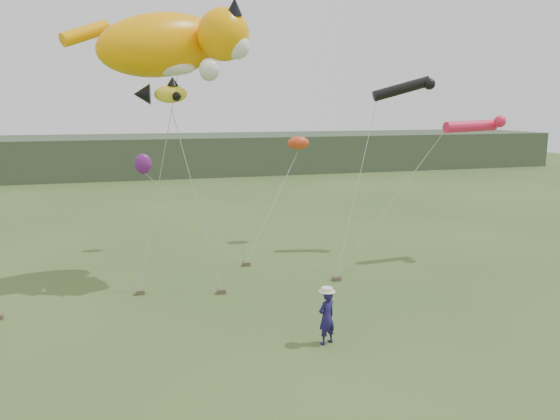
{
  "coord_description": "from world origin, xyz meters",
  "views": [
    {
      "loc": [
        -3.95,
        -15.62,
        7.25
      ],
      "look_at": [
        1.32,
        3.0,
        3.53
      ],
      "focal_mm": 35.0,
      "sensor_mm": 36.0,
      "label": 1
    }
  ],
  "objects": [
    {
      "name": "festival_attendant",
      "position": [
        1.73,
        -0.81,
        0.86
      ],
      "size": [
        0.74,
        0.63,
        1.73
      ],
      "primitive_type": "imported",
      "rotation": [
        0.0,
        0.0,
        3.56
      ],
      "color": "#1A144E",
      "rests_on": "ground"
    },
    {
      "name": "ground",
      "position": [
        0.0,
        0.0,
        0.0
      ],
      "size": [
        120.0,
        120.0,
        0.0
      ],
      "primitive_type": "plane",
      "color": "#385123",
      "rests_on": "ground"
    },
    {
      "name": "fish_kite",
      "position": [
        -2.57,
        5.94,
        7.69
      ],
      "size": [
        2.06,
        1.38,
        1.06
      ],
      "color": "yellow",
      "rests_on": "ground"
    },
    {
      "name": "sandbag_anchors",
      "position": [
        -1.46,
        5.4,
        0.09
      ],
      "size": [
        13.14,
        4.19,
        0.17
      ],
      "color": "brown",
      "rests_on": "ground"
    },
    {
      "name": "cat_kite",
      "position": [
        -1.81,
        7.1,
        9.66
      ],
      "size": [
        7.26,
        4.34,
        3.29
      ],
      "color": "#FFA200",
      "rests_on": "ground"
    },
    {
      "name": "tube_kites",
      "position": [
        10.57,
        7.81,
        7.25
      ],
      "size": [
        5.2,
        3.88,
        2.67
      ],
      "color": "black",
      "rests_on": "ground"
    },
    {
      "name": "headland",
      "position": [
        -3.11,
        44.69,
        1.92
      ],
      "size": [
        90.0,
        13.0,
        4.0
      ],
      "color": "#2D3D28",
      "rests_on": "ground"
    },
    {
      "name": "misc_kites",
      "position": [
        1.17,
        12.12,
        4.88
      ],
      "size": [
        9.01,
        1.01,
        1.78
      ],
      "color": "red",
      "rests_on": "ground"
    }
  ]
}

